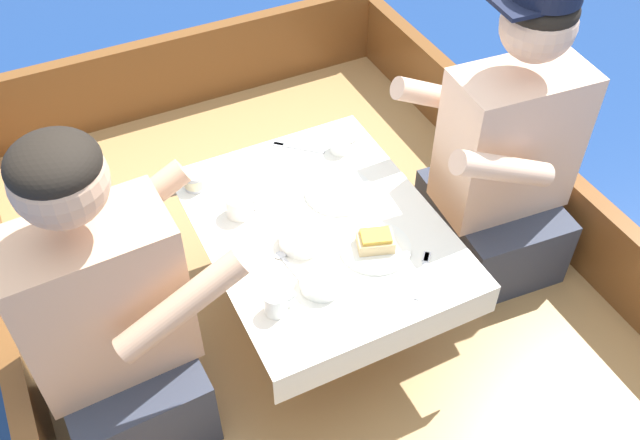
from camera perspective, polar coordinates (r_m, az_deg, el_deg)
ground_plane at (r=2.53m, az=0.78°, el=-12.09°), size 60.00×60.00×0.00m
boat_deck at (r=2.42m, az=0.81°, el=-10.42°), size 1.86×2.81×0.26m
gunwale_port at (r=2.12m, az=-22.15°, el=-14.36°), size 0.06×2.81×0.29m
gunwale_starboard at (r=2.60m, az=18.87°, el=0.85°), size 0.06×2.81×0.29m
bow_coaming at (r=3.16m, az=-10.69°, el=11.81°), size 1.74×0.06×0.33m
cockpit_table at (r=2.08m, az=-0.00°, el=-1.16°), size 0.66×0.84×0.40m
person_port at (r=1.90m, az=-16.42°, el=-7.81°), size 0.54×0.46×0.99m
person_starboard at (r=2.30m, az=14.49°, el=4.53°), size 0.55×0.47×1.03m
plate_sandwich at (r=1.99m, az=4.42°, el=-2.20°), size 0.20×0.20×0.01m
plate_bread at (r=2.14m, az=1.50°, el=2.27°), size 0.21×0.21×0.01m
sandwich at (r=1.97m, az=4.47°, el=-1.67°), size 0.12×0.10×0.05m
bowl_port_near at (r=1.88m, az=0.15°, el=-4.84°), size 0.12×0.12×0.04m
bowl_starboard_near at (r=1.98m, az=-1.49°, el=-1.44°), size 0.13×0.13×0.04m
coffee_cup_port at (r=2.28m, az=1.65°, el=6.11°), size 0.09×0.07×0.05m
coffee_cup_starboard at (r=2.07m, az=-6.48°, el=1.24°), size 0.11×0.08×0.07m
coffee_cup_center at (r=1.82m, az=-3.54°, el=-6.58°), size 0.09×0.06×0.07m
tin_can at (r=2.18m, az=-10.02°, el=3.13°), size 0.07×0.07×0.05m
utensil_knife_starboard at (r=2.23m, az=-4.85°, el=4.17°), size 0.16×0.08×0.00m
utensil_spoon_port at (r=1.94m, az=-2.51°, el=-3.61°), size 0.04×0.17×0.01m
utensil_fork_starboard at (r=1.95m, az=8.27°, el=-4.01°), size 0.13×0.14×0.00m
utensil_fork_port at (r=2.31m, az=-2.14°, el=5.87°), size 0.14×0.13×0.00m
utensil_knife_port at (r=2.25m, az=-9.69°, el=3.85°), size 0.16×0.08×0.00m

